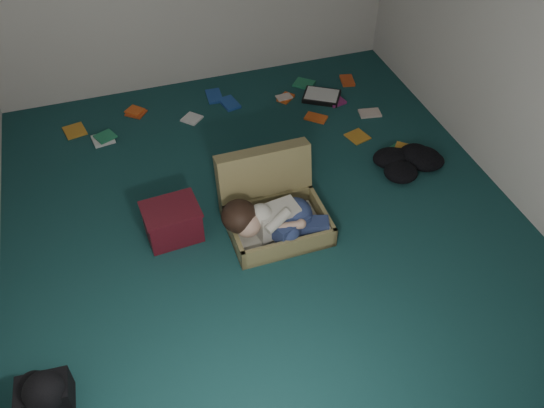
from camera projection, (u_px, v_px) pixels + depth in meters
floor at (266, 223)px, 4.55m from camera, size 4.50×4.50×0.00m
wall_front at (451, 393)px, 2.11m from camera, size 4.50×0.00×4.50m
wall_right at (531, 34)px, 4.10m from camera, size 0.00×4.50×4.50m
suitcase at (272, 205)px, 4.46m from camera, size 0.75×0.73×0.55m
person at (274, 219)px, 4.29m from camera, size 0.81×0.39×0.34m
maroon_bin at (172, 222)px, 4.36m from camera, size 0.44×0.36×0.29m
backpack at (45, 395)px, 3.38m from camera, size 0.40×0.33×0.23m
clothing_pile at (409, 161)px, 4.99m from camera, size 0.56×0.50×0.15m
paper_tray at (322, 96)px, 5.81m from camera, size 0.45×0.42×0.05m
book_scatter at (263, 112)px, 5.64m from camera, size 3.01×1.64×0.02m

